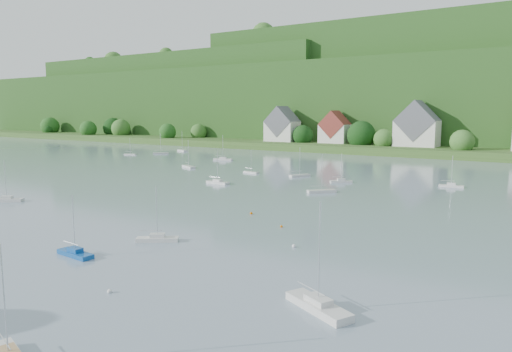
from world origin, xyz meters
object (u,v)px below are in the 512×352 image
at_px(near_sailboat_4, 318,305).
at_px(near_sailboat_6, 7,199).
at_px(near_sailboat_1, 75,253).
at_px(near_sailboat_3, 157,238).

height_order(near_sailboat_4, near_sailboat_6, near_sailboat_4).
height_order(near_sailboat_1, near_sailboat_3, near_sailboat_3).
bearing_deg(near_sailboat_3, near_sailboat_6, 138.74).
height_order(near_sailboat_1, near_sailboat_4, near_sailboat_4).
bearing_deg(near_sailboat_6, near_sailboat_4, -45.49).
bearing_deg(near_sailboat_1, near_sailboat_4, 7.20).
distance_m(near_sailboat_1, near_sailboat_3, 10.38).
distance_m(near_sailboat_1, near_sailboat_4, 30.28).
bearing_deg(near_sailboat_4, near_sailboat_3, -171.03).
relative_size(near_sailboat_1, near_sailboat_4, 0.77).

